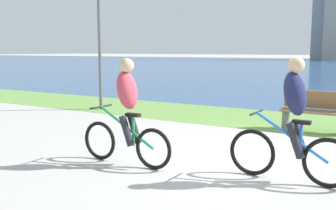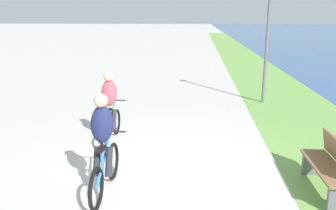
% 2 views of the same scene
% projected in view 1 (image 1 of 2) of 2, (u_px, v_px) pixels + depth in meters
% --- Properties ---
extents(ground_plane, '(300.00, 300.00, 0.00)m').
position_uv_depth(ground_plane, '(245.00, 156.00, 6.73)').
color(ground_plane, '#B2AFA8').
extents(grass_strip_bayside, '(120.00, 2.99, 0.01)m').
position_uv_depth(grass_strip_bayside, '(297.00, 122.00, 9.82)').
color(grass_strip_bayside, '#6B9947').
rests_on(grass_strip_bayside, ground).
extents(cyclist_lead, '(1.70, 0.52, 1.68)m').
position_uv_depth(cyclist_lead, '(127.00, 113.00, 6.09)').
color(cyclist_lead, black).
rests_on(cyclist_lead, ground).
extents(cyclist_trailing, '(1.71, 0.52, 1.72)m').
position_uv_depth(cyclist_trailing, '(293.00, 121.00, 5.29)').
color(cyclist_trailing, black).
rests_on(cyclist_trailing, ground).
extents(bench_near_path, '(1.50, 0.47, 0.90)m').
position_uv_depth(bench_near_path, '(316.00, 111.00, 8.69)').
color(bench_near_path, brown).
rests_on(bench_near_path, ground).
extents(lamppost_tall, '(0.28, 0.28, 3.97)m').
position_uv_depth(lamppost_tall, '(99.00, 23.00, 11.66)').
color(lamppost_tall, '#595960').
rests_on(lamppost_tall, ground).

